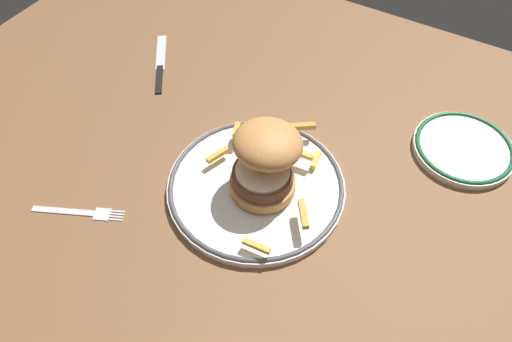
% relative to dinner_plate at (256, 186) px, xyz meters
% --- Properties ---
extents(ground_plane, '(1.36, 1.07, 0.04)m').
position_rel_dinner_plate_xyz_m(ground_plane, '(-0.02, 0.03, -0.03)').
color(ground_plane, brown).
extents(dinner_plate, '(0.28, 0.28, 0.02)m').
position_rel_dinner_plate_xyz_m(dinner_plate, '(0.00, 0.00, 0.00)').
color(dinner_plate, white).
rests_on(dinner_plate, ground_plane).
extents(burger, '(0.13, 0.14, 0.11)m').
position_rel_dinner_plate_xyz_m(burger, '(0.01, 0.01, 0.06)').
color(burger, '#CA8B46').
rests_on(burger, dinner_plate).
extents(fries_pile, '(0.20, 0.25, 0.03)m').
position_rel_dinner_plate_xyz_m(fries_pile, '(-0.00, 0.06, 0.02)').
color(fries_pile, '#ECB74A').
rests_on(fries_pile, dinner_plate).
extents(side_plate, '(0.17, 0.17, 0.02)m').
position_rel_dinner_plate_xyz_m(side_plate, '(0.26, 0.25, -0.00)').
color(side_plate, white).
rests_on(side_plate, ground_plane).
extents(fork, '(0.14, 0.07, 0.00)m').
position_rel_dinner_plate_xyz_m(fork, '(-0.21, -0.17, -0.01)').
color(fork, silver).
rests_on(fork, ground_plane).
extents(knife, '(0.12, 0.16, 0.01)m').
position_rel_dinner_plate_xyz_m(knife, '(-0.31, 0.16, -0.01)').
color(knife, black).
rests_on(knife, ground_plane).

